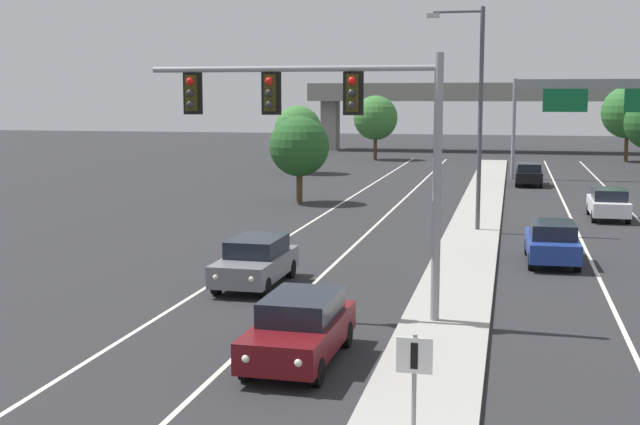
% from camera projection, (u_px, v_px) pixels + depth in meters
% --- Properties ---
extents(median_island, '(2.40, 110.00, 0.15)m').
position_uv_depth(median_island, '(457.00, 284.00, 27.91)').
color(median_island, '#9E9B93').
rests_on(median_island, ground).
extents(lane_stripe_oncoming_center, '(0.14, 100.00, 0.01)m').
position_uv_depth(lane_stripe_oncoming_center, '(355.00, 245.00, 35.71)').
color(lane_stripe_oncoming_center, silver).
rests_on(lane_stripe_oncoming_center, ground).
extents(lane_stripe_receding_center, '(0.14, 100.00, 0.01)m').
position_uv_depth(lane_stripe_receding_center, '(588.00, 254.00, 33.65)').
color(lane_stripe_receding_center, silver).
rests_on(lane_stripe_receding_center, ground).
extents(edge_stripe_left, '(0.14, 100.00, 0.01)m').
position_uv_depth(edge_stripe_left, '(280.00, 242.00, 36.44)').
color(edge_stripe_left, silver).
rests_on(edge_stripe_left, ground).
extents(overhead_signal_mast, '(8.17, 0.44, 7.20)m').
position_uv_depth(overhead_signal_mast, '(334.00, 123.00, 23.04)').
color(overhead_signal_mast, gray).
rests_on(overhead_signal_mast, median_island).
extents(median_sign_post, '(0.60, 0.10, 2.20)m').
position_uv_depth(median_sign_post, '(414.00, 380.00, 13.94)').
color(median_sign_post, gray).
rests_on(median_sign_post, median_island).
extents(street_lamp_median, '(2.58, 0.28, 10.00)m').
position_uv_depth(street_lamp_median, '(475.00, 105.00, 38.17)').
color(street_lamp_median, '#4C4C51').
rests_on(street_lamp_median, median_island).
extents(car_oncoming_darkred, '(1.89, 4.50, 1.58)m').
position_uv_depth(car_oncoming_darkred, '(300.00, 328.00, 19.88)').
color(car_oncoming_darkred, '#5B0F14').
rests_on(car_oncoming_darkred, ground).
extents(car_oncoming_grey, '(1.85, 4.48, 1.58)m').
position_uv_depth(car_oncoming_grey, '(256.00, 261.00, 27.92)').
color(car_oncoming_grey, slate).
rests_on(car_oncoming_grey, ground).
extents(car_receding_blue, '(1.92, 4.51, 1.58)m').
position_uv_depth(car_receding_blue, '(552.00, 242.00, 31.65)').
color(car_receding_blue, navy).
rests_on(car_receding_blue, ground).
extents(car_receding_white, '(1.84, 4.48, 1.58)m').
position_uv_depth(car_receding_white, '(608.00, 203.00, 43.01)').
color(car_receding_white, silver).
rests_on(car_receding_white, ground).
extents(car_receding_black, '(1.84, 4.48, 1.58)m').
position_uv_depth(car_receding_black, '(529.00, 174.00, 59.21)').
color(car_receding_black, black).
rests_on(car_receding_black, ground).
extents(highway_sign_gantry, '(13.28, 0.42, 7.50)m').
position_uv_depth(highway_sign_gantry, '(606.00, 97.00, 61.80)').
color(highway_sign_gantry, gray).
rests_on(highway_sign_gantry, ground).
extents(overpass_bridge, '(42.40, 6.40, 7.65)m').
position_uv_depth(overpass_bridge, '(499.00, 100.00, 94.27)').
color(overpass_bridge, gray).
rests_on(overpass_bridge, ground).
extents(tree_far_left_c, '(4.34, 4.34, 6.28)m').
position_uv_depth(tree_far_left_c, '(376.00, 118.00, 82.91)').
color(tree_far_left_c, '#4C3823').
rests_on(tree_far_left_c, ground).
extents(tree_far_left_a, '(3.50, 3.50, 5.07)m').
position_uv_depth(tree_far_left_a, '(299.00, 147.00, 49.22)').
color(tree_far_left_a, '#4C3823').
rests_on(tree_far_left_a, ground).
extents(tree_far_right_b, '(4.96, 4.96, 7.17)m').
position_uv_depth(tree_far_right_b, '(628.00, 112.00, 80.15)').
color(tree_far_right_b, '#4C3823').
rests_on(tree_far_right_b, ground).
extents(tree_far_left_b, '(3.77, 3.77, 5.46)m').
position_uv_depth(tree_far_left_b, '(298.00, 129.00, 68.20)').
color(tree_far_left_b, '#4C3823').
rests_on(tree_far_left_b, ground).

